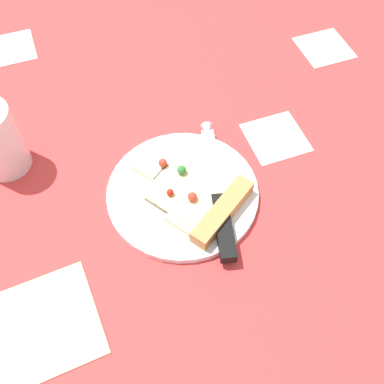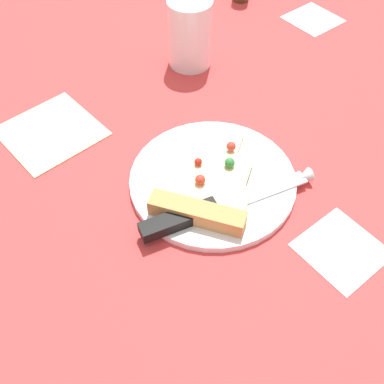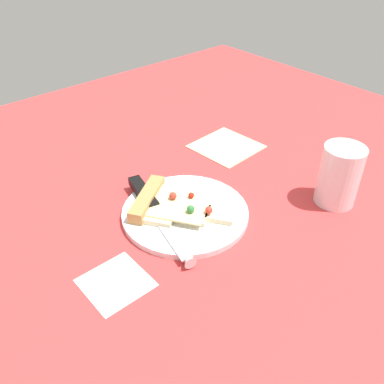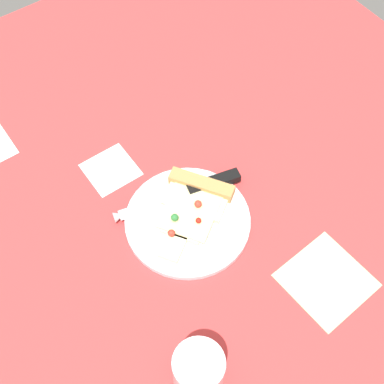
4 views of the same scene
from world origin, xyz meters
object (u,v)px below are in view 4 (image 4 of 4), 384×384
napkin (327,280)px  plate (188,221)px  pizza_slice (193,205)px  drinking_glass (198,373)px  knife (190,191)px

napkin → plate: bearing=118.8°
plate → napkin: bearing=-61.2°
pizza_slice → drinking_glass: bearing=112.4°
plate → knife: (3.56, 4.25, 1.14)cm
plate → drinking_glass: drinking_glass is taller
pizza_slice → drinking_glass: drinking_glass is taller
knife → drinking_glass: size_ratio=2.13×
plate → napkin: 25.67cm
pizza_slice → napkin: bearing=169.7°
pizza_slice → knife: 3.20cm
knife → napkin: (8.81, -26.74, -1.48)cm
plate → knife: bearing=50.0°
plate → drinking_glass: (-14.68, -23.39, 5.04)cm
pizza_slice → knife: size_ratio=0.79×
pizza_slice → napkin: 26.06cm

